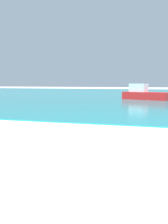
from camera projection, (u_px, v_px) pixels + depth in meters
water at (151, 94)px, 39.59m from camera, size 160.00×60.00×0.06m
boat_near at (144, 94)px, 27.17m from camera, size 5.17×3.37×1.68m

